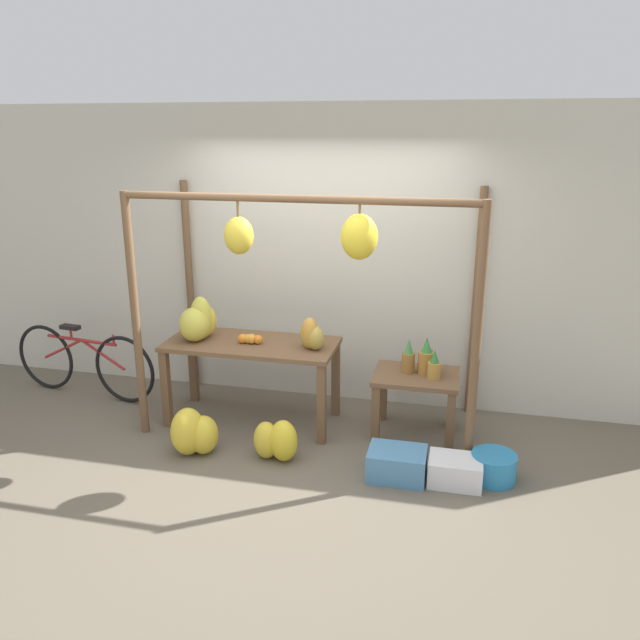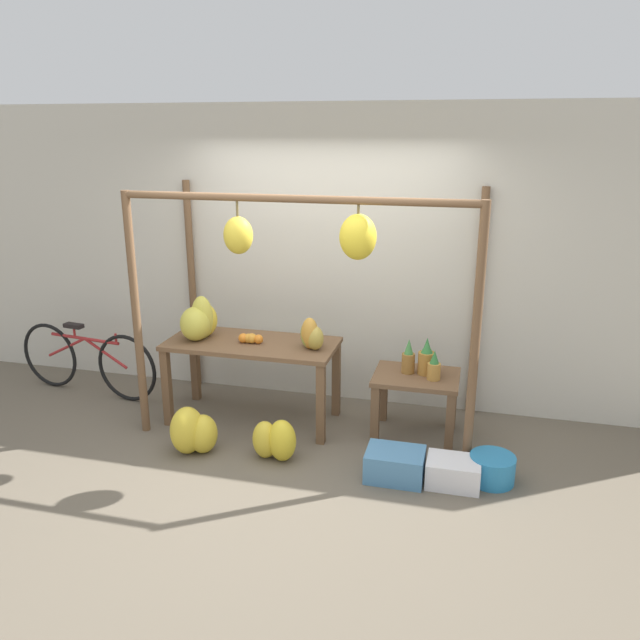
% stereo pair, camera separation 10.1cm
% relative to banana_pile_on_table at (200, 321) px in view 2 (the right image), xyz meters
% --- Properties ---
extents(ground_plane, '(20.00, 20.00, 0.00)m').
position_rel_banana_pile_on_table_xyz_m(ground_plane, '(1.01, -0.70, -0.92)').
color(ground_plane, '#665B4C').
extents(shop_wall_back, '(8.00, 0.08, 2.80)m').
position_rel_banana_pile_on_table_xyz_m(shop_wall_back, '(1.01, 0.75, 0.48)').
color(shop_wall_back, beige).
rests_on(shop_wall_back, ground_plane).
extents(stall_awning, '(2.85, 1.23, 2.10)m').
position_rel_banana_pile_on_table_xyz_m(stall_awning, '(1.07, -0.16, 0.56)').
color(stall_awning, brown).
rests_on(stall_awning, ground_plane).
extents(display_table_main, '(1.52, 0.68, 0.76)m').
position_rel_banana_pile_on_table_xyz_m(display_table_main, '(0.48, 0.03, -0.28)').
color(display_table_main, brown).
rests_on(display_table_main, ground_plane).
extents(display_table_side, '(0.72, 0.56, 0.56)m').
position_rel_banana_pile_on_table_xyz_m(display_table_side, '(1.94, 0.08, -0.49)').
color(display_table_side, brown).
rests_on(display_table_side, ground_plane).
extents(banana_pile_on_table, '(0.37, 0.46, 0.39)m').
position_rel_banana_pile_on_table_xyz_m(banana_pile_on_table, '(0.00, 0.00, 0.00)').
color(banana_pile_on_table, gold).
rests_on(banana_pile_on_table, display_table_main).
extents(orange_pile, '(0.22, 0.09, 0.09)m').
position_rel_banana_pile_on_table_xyz_m(orange_pile, '(0.48, -0.01, -0.12)').
color(orange_pile, orange).
rests_on(orange_pile, display_table_main).
extents(pineapple_cluster, '(0.34, 0.28, 0.31)m').
position_rel_banana_pile_on_table_xyz_m(pineapple_cluster, '(1.99, 0.12, -0.24)').
color(pineapple_cluster, '#B27F38').
rests_on(pineapple_cluster, display_table_side).
extents(banana_pile_ground_left, '(0.42, 0.41, 0.40)m').
position_rel_banana_pile_on_table_xyz_m(banana_pile_ground_left, '(0.21, -0.66, -0.74)').
color(banana_pile_ground_left, gold).
rests_on(banana_pile_ground_left, ground_plane).
extents(banana_pile_ground_right, '(0.46, 0.32, 0.35)m').
position_rel_banana_pile_on_table_xyz_m(banana_pile_ground_right, '(0.89, -0.61, -0.75)').
color(banana_pile_ground_right, yellow).
rests_on(banana_pile_ground_right, ground_plane).
extents(fruit_crate_white, '(0.44, 0.33, 0.23)m').
position_rel_banana_pile_on_table_xyz_m(fruit_crate_white, '(1.87, -0.66, -0.81)').
color(fruit_crate_white, '#4C84B2').
rests_on(fruit_crate_white, ground_plane).
extents(blue_bucket, '(0.34, 0.34, 0.21)m').
position_rel_banana_pile_on_table_xyz_m(blue_bucket, '(2.59, -0.53, -0.82)').
color(blue_bucket, teal).
rests_on(blue_bucket, ground_plane).
extents(parked_bicycle, '(1.64, 0.25, 0.72)m').
position_rel_banana_pile_on_table_xyz_m(parked_bicycle, '(-1.34, 0.18, -0.57)').
color(parked_bicycle, black).
rests_on(parked_bicycle, ground_plane).
extents(papaya_pile, '(0.27, 0.26, 0.28)m').
position_rel_banana_pile_on_table_xyz_m(papaya_pile, '(1.04, -0.01, -0.05)').
color(papaya_pile, gold).
rests_on(papaya_pile, display_table_main).
extents(fruit_crate_purple, '(0.40, 0.30, 0.20)m').
position_rel_banana_pile_on_table_xyz_m(fruit_crate_purple, '(2.31, -0.64, -0.82)').
color(fruit_crate_purple, silver).
rests_on(fruit_crate_purple, ground_plane).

